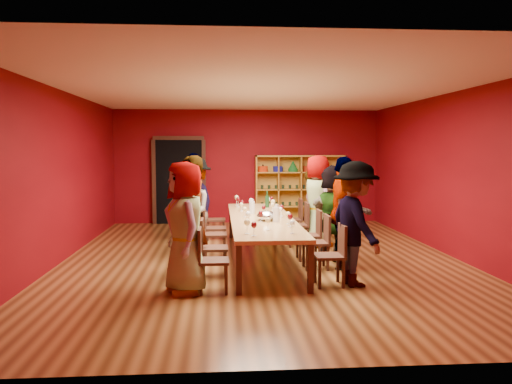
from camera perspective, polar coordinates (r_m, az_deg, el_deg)
room_shell at (r=8.83m, az=0.63°, el=1.89°), size 7.10×9.10×3.04m
tasting_table at (r=8.91m, az=0.62°, el=-3.26°), size 1.10×4.50×0.75m
doorway at (r=13.29m, az=-8.77°, el=1.25°), size 1.40×0.17×2.30m
shelving_unit at (r=13.31m, az=5.05°, el=0.69°), size 2.40×0.40×1.80m
chair_person_left_0 at (r=6.94m, az=-5.53°, el=-7.35°), size 0.42×0.42×0.89m
person_left_0 at (r=6.88m, az=-8.07°, el=-4.05°), size 0.73×0.99×1.80m
chair_person_left_1 at (r=7.82m, az=-5.38°, el=-5.96°), size 0.42×0.42×0.89m
person_left_1 at (r=7.76m, az=-7.39°, el=-2.77°), size 0.72×0.82×1.87m
chair_person_left_2 at (r=9.03m, az=-5.22°, el=-4.47°), size 0.42×0.42×0.89m
person_left_2 at (r=9.00m, az=-7.42°, el=-2.37°), size 0.58×0.87×1.66m
chair_person_left_3 at (r=9.72m, az=-5.15°, el=-3.79°), size 0.42×0.42×0.89m
person_left_3 at (r=9.68m, az=-7.03°, el=-1.34°), size 0.94×1.28×1.83m
chair_person_left_4 at (r=10.88m, az=-5.05°, el=-2.85°), size 0.42×0.42×0.89m
person_left_4 at (r=10.85m, az=-7.09°, el=-0.53°), size 0.66×1.17×1.88m
chair_person_right_0 at (r=7.33m, az=8.99°, el=-6.74°), size 0.42×0.42×0.89m
person_right_0 at (r=7.33m, az=11.31°, el=-3.56°), size 0.71×1.24×1.80m
chair_person_right_1 at (r=8.30m, az=7.38°, el=-5.33°), size 0.42×0.42×0.89m
person_right_1 at (r=8.32m, az=9.92°, el=-2.36°), size 0.78×1.18×1.85m
chair_person_right_2 at (r=8.96m, az=6.50°, el=-4.56°), size 0.42×0.42×0.89m
person_right_2 at (r=8.99m, az=8.90°, el=-2.30°), size 1.06×1.62×1.69m
chair_person_right_3 at (r=10.15m, az=5.22°, el=-3.42°), size 0.42×0.42×0.89m
person_right_3 at (r=10.16m, az=7.05°, el=-1.01°), size 0.77×1.01×1.84m
chair_person_right_4 at (r=10.92m, az=4.54°, el=-2.82°), size 0.42×0.42×0.89m
person_right_4 at (r=10.95m, az=6.36°, el=-1.49°), size 0.42×0.56×1.49m
wine_glass_0 at (r=7.86m, az=3.91°, el=-2.89°), size 0.08×0.08×0.21m
wine_glass_1 at (r=8.13m, az=3.69°, el=-2.64°), size 0.08×0.08×0.20m
wine_glass_2 at (r=7.17m, az=-1.03°, el=-3.56°), size 0.09×0.09×0.22m
wine_glass_3 at (r=7.24m, az=4.15°, el=-3.62°), size 0.08×0.08×0.20m
wine_glass_4 at (r=9.22m, az=0.89°, el=-1.84°), size 0.07×0.07×0.18m
wine_glass_5 at (r=9.74m, az=-1.68°, el=-1.48°), size 0.07×0.07×0.18m
wine_glass_6 at (r=10.14m, az=-0.57°, el=-1.05°), size 0.09×0.09×0.22m
wine_glass_7 at (r=8.38m, az=0.54°, el=-2.49°), size 0.08×0.08×0.19m
wine_glass_8 at (r=10.80m, az=-2.23°, el=-0.67°), size 0.09×0.09×0.22m
wine_glass_9 at (r=8.89m, az=2.80°, el=-2.06°), size 0.08×0.08×0.19m
wine_glass_10 at (r=9.88m, az=-1.61°, el=-1.28°), size 0.08×0.08×0.20m
wine_glass_11 at (r=10.66m, az=1.46°, el=-0.90°), size 0.07×0.07×0.18m
wine_glass_12 at (r=8.96m, az=-1.30°, el=-2.02°), size 0.07×0.07×0.19m
wine_glass_13 at (r=9.08m, az=2.92°, el=-1.82°), size 0.08×0.08×0.21m
wine_glass_14 at (r=8.13m, az=-0.89°, el=-2.60°), size 0.08×0.08×0.21m
wine_glass_15 at (r=7.53m, az=1.37°, el=-3.32°), size 0.08×0.08×0.19m
wine_glass_16 at (r=10.72m, az=1.77°, el=-0.82°), size 0.08×0.08×0.20m
wine_glass_17 at (r=9.67m, az=1.90°, el=-1.52°), size 0.07×0.07×0.18m
wine_glass_18 at (r=7.01m, az=-0.24°, el=-3.85°), size 0.08×0.08×0.21m
wine_glass_19 at (r=9.94m, az=1.96°, el=-1.19°), size 0.09×0.09×0.22m
wine_glass_20 at (r=10.50m, az=-2.05°, el=-0.87°), size 0.09×0.09×0.21m
spittoon_bowl at (r=8.51m, az=1.21°, el=-2.77°), size 0.33×0.33×0.18m
carafe_a at (r=9.40m, az=-0.47°, el=-1.74°), size 0.13×0.13×0.28m
carafe_b at (r=8.37m, az=2.33°, el=-2.54°), size 0.12×0.12×0.29m
wine_bottle at (r=10.42m, az=1.28°, el=-1.05°), size 0.11×0.11×0.34m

